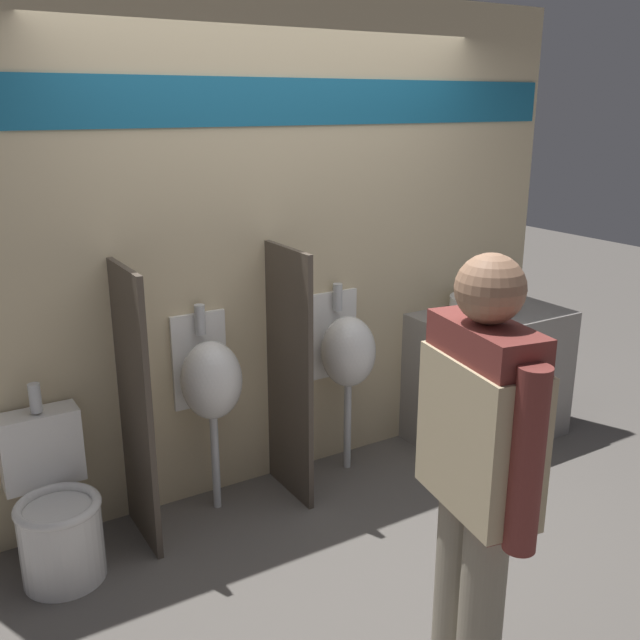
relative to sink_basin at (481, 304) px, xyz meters
The scene contains 11 objects.
ground_plane 1.62m from the sink_basin, 165.34° to the right, with size 16.00×16.00×0.00m, color #5B5651.
display_wall 1.41m from the sink_basin, 168.86° to the left, with size 3.81×0.07×2.70m.
sink_counter 0.48m from the sink_basin, 49.33° to the right, with size 0.99×0.57×0.85m.
sink_basin is the anchor object (origin of this frame).
cell_phone 0.31m from the sink_basin, 145.11° to the right, with size 0.07×0.14×0.01m.
divider_near_counter 2.26m from the sink_basin, behind, with size 0.03×0.46×1.41m.
divider_mid 1.41m from the sink_basin, behind, with size 0.03×0.46×1.41m.
urinal_near_counter 1.84m from the sink_basin, behind, with size 0.32×0.33×1.12m.
urinal_far 0.99m from the sink_basin, behind, with size 0.32×0.33×1.12m.
toilet 2.75m from the sink_basin, behind, with size 0.39×0.55×0.88m.
person_in_vest 2.29m from the sink_basin, 134.09° to the right, with size 0.29×0.58×1.69m.
Camera 1 is at (-1.84, -2.84, 2.13)m, focal length 40.00 mm.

